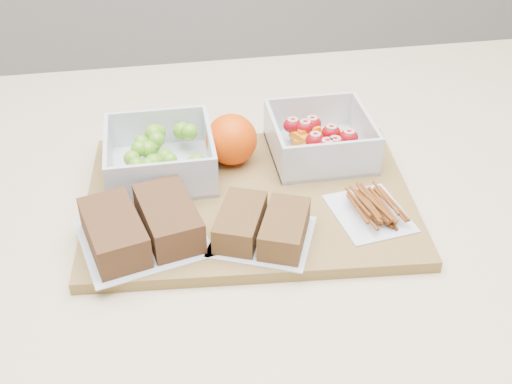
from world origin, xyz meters
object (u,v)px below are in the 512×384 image
(fruit_container, at_px, (320,140))
(pretzel_bag, at_px, (370,207))
(sandwich_bag_center, at_px, (262,226))
(cutting_board, at_px, (249,199))
(sandwich_bag_left, at_px, (142,226))
(grape_container, at_px, (162,156))
(orange, at_px, (231,140))

(fruit_container, relative_size, pretzel_bag, 1.18)
(sandwich_bag_center, relative_size, pretzel_bag, 1.27)
(fruit_container, bearing_deg, cutting_board, -145.24)
(sandwich_bag_left, relative_size, pretzel_bag, 1.46)
(cutting_board, height_order, sandwich_bag_left, sandwich_bag_left)
(cutting_board, distance_m, sandwich_bag_left, 0.16)
(sandwich_bag_left, bearing_deg, grape_container, 77.62)
(grape_container, bearing_deg, cutting_board, -33.34)
(orange, height_order, pretzel_bag, orange)
(grape_container, distance_m, pretzel_bag, 0.29)
(grape_container, bearing_deg, sandwich_bag_left, -102.38)
(sandwich_bag_center, xyz_separation_m, pretzel_bag, (0.14, 0.02, -0.01))
(orange, xyz_separation_m, sandwich_bag_center, (0.01, -0.17, -0.02))
(cutting_board, bearing_deg, pretzel_bag, -20.61)
(pretzel_bag, bearing_deg, fruit_container, 101.09)
(grape_container, height_order, sandwich_bag_center, grape_container)
(cutting_board, relative_size, fruit_container, 3.08)
(fruit_container, xyz_separation_m, orange, (-0.12, 0.00, 0.01))
(pretzel_bag, bearing_deg, orange, 136.12)
(cutting_board, relative_size, sandwich_bag_center, 2.88)
(orange, xyz_separation_m, pretzel_bag, (0.15, -0.15, -0.02))
(sandwich_bag_center, bearing_deg, cutting_board, 91.05)
(grape_container, xyz_separation_m, orange, (0.10, 0.01, 0.01))
(fruit_container, bearing_deg, pretzel_bag, -78.91)
(pretzel_bag, bearing_deg, cutting_board, 154.66)
(grape_container, distance_m, sandwich_bag_center, 0.19)
(sandwich_bag_left, xyz_separation_m, sandwich_bag_center, (0.14, -0.02, -0.00))
(sandwich_bag_left, bearing_deg, sandwich_bag_center, -7.94)
(pretzel_bag, bearing_deg, sandwich_bag_center, -171.23)
(grape_container, height_order, orange, orange)
(cutting_board, distance_m, sandwich_bag_center, 0.09)
(fruit_container, height_order, sandwich_bag_left, fruit_container)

